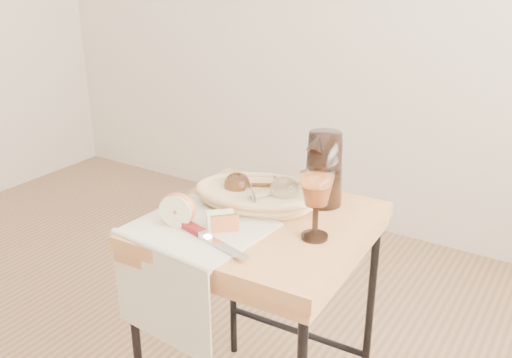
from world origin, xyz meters
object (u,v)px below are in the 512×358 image
Objects in this scene: side_table at (260,328)px; goblet_lying_b at (270,194)px; pitcher at (324,169)px; bread_basket at (259,197)px; wine_goblet at (316,206)px; table_knife at (207,236)px; tea_towel at (200,228)px; apple_half at (179,208)px; goblet_lying_a at (253,185)px.

goblet_lying_b reaches higher than side_table.
bread_basket is at bearing -144.16° from pitcher.
wine_goblet reaches higher than side_table.
wine_goblet reaches higher than table_knife.
bread_basket is 2.39× the size of goblet_lying_b.
wine_goblet is 0.68× the size of table_knife.
bread_basket is at bearing 97.64° from goblet_lying_b.
table_knife is at bearing -32.17° from tea_towel.
apple_half is at bearing -128.37° from pitcher.
pitcher is (0.17, 0.09, 0.05)m from goblet_lying_a.
side_table is 4.06× the size of wine_goblet.
goblet_lying_b is at bearing 124.93° from goblet_lying_a.
side_table is at bearing -149.33° from goblet_lying_b.
tea_towel is 0.21m from bread_basket.
pitcher reaches higher than goblet_lying_b.
tea_towel is 1.27× the size of table_knife.
pitcher reaches higher than tea_towel.
apple_half is at bearing -158.57° from wine_goblet.
wine_goblet is (0.17, -0.02, 0.44)m from side_table.
goblet_lying_b is 0.17m from pitcher.
tea_towel is at bearing -126.74° from side_table.
pitcher reaches higher than side_table.
pitcher reaches higher than apple_half.
wine_goblet is at bearing -40.75° from bread_basket.
goblet_lying_b is 0.19m from wine_goblet.
pitcher is at bearing 62.37° from tea_towel.
goblet_lying_b is (-0.00, 0.05, 0.40)m from side_table.
apple_half is at bearing -136.03° from side_table.
side_table is at bearing 173.32° from wine_goblet.
apple_half reaches higher than tea_towel.
side_table is 2.22× the size of bread_basket.
goblet_lying_a is at bearing 88.24° from tea_towel.
pitcher is 0.21m from wine_goblet.
tea_towel is 0.22m from goblet_lying_b.
wine_goblet is at bearing -69.91° from pitcher.
goblet_lying_b is at bearing 91.23° from side_table.
bread_basket is 1.83× the size of wine_goblet.
table_knife is (-0.21, -0.16, -0.07)m from wine_goblet.
table_knife is (0.04, -0.26, -0.03)m from goblet_lying_a.
bread_basket is 0.06m from goblet_lying_b.
bread_basket reaches higher than table_knife.
tea_towel is at bearing 52.33° from goblet_lying_a.
wine_goblet reaches higher than goblet_lying_a.
tea_towel reaches higher than side_table.
tea_towel is 0.31m from wine_goblet.
apple_half is (-0.05, -0.01, 0.05)m from tea_towel.
goblet_lying_a is 0.20m from pitcher.
side_table is 0.47m from wine_goblet.
goblet_lying_b is at bearing 94.89° from table_knife.
goblet_lying_a is (0.02, 0.22, 0.05)m from tea_towel.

